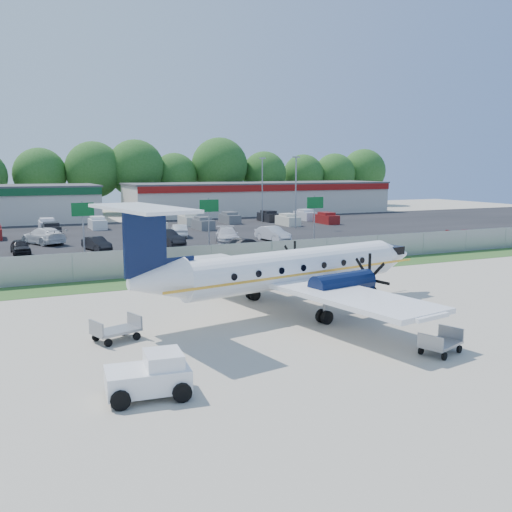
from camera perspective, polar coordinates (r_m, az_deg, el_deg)
name	(u,v)px	position (r m, az deg, el deg)	size (l,w,h in m)	color
ground	(303,315)	(30.37, 4.70, -5.88)	(170.00, 170.00, 0.00)	#B7AE9B
grass_verge	(222,276)	(41.00, -3.46, -1.99)	(170.00, 4.00, 0.02)	#2D561E
access_road	(191,261)	(47.51, -6.48, -0.53)	(170.00, 8.00, 0.02)	black
parking_lot	(135,234)	(67.62, -11.98, 2.12)	(170.00, 32.00, 0.02)	black
perimeter_fence	(212,258)	(42.68, -4.44, -0.22)	(120.00, 0.06, 1.99)	gray
building_east	(259,198)	(96.59, 0.35, 5.83)	(44.40, 12.40, 5.24)	beige
sign_left	(83,218)	(49.13, -16.91, 3.68)	(1.80, 0.26, 5.00)	gray
sign_mid	(209,213)	(51.71, -4.72, 4.28)	(1.80, 0.26, 5.00)	gray
sign_right	(315,210)	(56.36, 5.90, 4.63)	(1.80, 0.26, 5.00)	gray
light_pole_ne	(296,187)	(72.35, 4.00, 6.87)	(0.90, 0.35, 9.09)	gray
light_pole_se	(262,185)	(81.29, 0.63, 7.10)	(0.90, 0.35, 9.09)	gray
tree_line	(91,213)	(100.96, -16.18, 4.12)	(112.00, 6.00, 14.00)	#215418
aircraft	(288,269)	(30.73, 3.19, -1.28)	(19.58, 19.20, 5.98)	white
pushback_tug	(151,375)	(20.08, -10.42, -11.67)	(2.92, 2.23, 1.50)	white
baggage_cart_near	(116,330)	(26.51, -13.81, -7.20)	(2.31, 1.80, 1.06)	gray
baggage_cart_far	(441,343)	(25.24, 17.97, -8.28)	(2.16, 1.72, 0.99)	gray
cone_starboard_wing	(158,277)	(39.89, -9.81, -2.09)	(0.34, 0.34, 0.48)	#FF5D08
road_car_west	(26,275)	(44.46, -22.02, -1.79)	(1.71, 4.25, 1.45)	silver
road_car_mid	(239,254)	(51.38, -1.73, 0.22)	(1.44, 4.14, 1.36)	black
road_car_east	(474,245)	(61.36, 20.93, 1.04)	(2.17, 5.33, 1.55)	maroon
parked_car_a	(21,254)	(55.67, -22.47, 0.21)	(1.53, 3.80, 1.30)	black
parked_car_b	(97,250)	(55.57, -15.62, 0.55)	(1.36, 3.89, 1.28)	black
parked_car_c	(166,246)	(57.15, -8.99, 0.99)	(1.72, 4.94, 1.63)	black
parked_car_d	(227,243)	(58.92, -2.91, 1.32)	(2.22, 5.45, 1.58)	silver
parked_car_e	(273,241)	(60.42, 1.69, 1.51)	(1.63, 4.67, 1.54)	silver
parked_car_f	(44,244)	(61.76, -20.46, 1.12)	(2.37, 5.84, 1.69)	silver
parked_car_g	(180,237)	(64.37, -7.66, 1.89)	(1.50, 4.32, 1.42)	silver
far_parking_rows	(126,230)	(72.49, -12.84, 2.52)	(56.00, 10.00, 1.60)	gray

